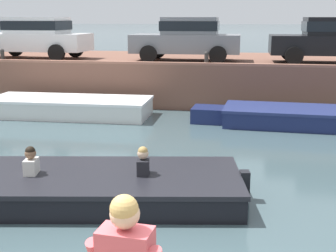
{
  "coord_description": "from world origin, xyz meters",
  "views": [
    {
      "loc": [
        1.25,
        -3.33,
        3.06
      ],
      "look_at": [
        -0.06,
        4.18,
        1.28
      ],
      "focal_mm": 50.0,
      "sensor_mm": 36.0,
      "label": 1
    }
  ],
  "objects_px": {
    "motorboat_passing": "(65,186)",
    "car_left_inner_grey": "(188,37)",
    "car_leftmost_white": "(35,36)",
    "boat_moored_central_navy": "(303,117)",
    "mooring_bollard_mid": "(206,58)",
    "mooring_bollard_west": "(2,55)",
    "car_centre_black": "(331,38)",
    "boat_moored_west_white": "(62,107)"
  },
  "relations": [
    {
      "from": "motorboat_passing",
      "to": "car_left_inner_grey",
      "type": "height_order",
      "value": "car_left_inner_grey"
    },
    {
      "from": "motorboat_passing",
      "to": "car_leftmost_white",
      "type": "relative_size",
      "value": 1.59
    },
    {
      "from": "motorboat_passing",
      "to": "car_left_inner_grey",
      "type": "xyz_separation_m",
      "value": [
        0.8,
        9.7,
        2.13
      ]
    },
    {
      "from": "boat_moored_central_navy",
      "to": "motorboat_passing",
      "type": "relative_size",
      "value": 0.89
    },
    {
      "from": "mooring_bollard_mid",
      "to": "motorboat_passing",
      "type": "bearing_deg",
      "value": -100.89
    },
    {
      "from": "motorboat_passing",
      "to": "mooring_bollard_west",
      "type": "xyz_separation_m",
      "value": [
        -5.67,
        8.38,
        1.52
      ]
    },
    {
      "from": "car_centre_black",
      "to": "mooring_bollard_mid",
      "type": "distance_m",
      "value": 4.37
    },
    {
      "from": "car_left_inner_grey",
      "to": "mooring_bollard_mid",
      "type": "distance_m",
      "value": 1.66
    },
    {
      "from": "car_centre_black",
      "to": "boat_moored_west_white",
      "type": "bearing_deg",
      "value": -160.01
    },
    {
      "from": "boat_moored_central_navy",
      "to": "motorboat_passing",
      "type": "bearing_deg",
      "value": -125.52
    },
    {
      "from": "boat_moored_central_navy",
      "to": "car_leftmost_white",
      "type": "distance_m",
      "value": 10.35
    },
    {
      "from": "car_left_inner_grey",
      "to": "mooring_bollard_west",
      "type": "xyz_separation_m",
      "value": [
        -6.48,
        -1.32,
        -0.61
      ]
    },
    {
      "from": "boat_moored_west_white",
      "to": "car_left_inner_grey",
      "type": "distance_m",
      "value": 5.16
    },
    {
      "from": "car_left_inner_grey",
      "to": "mooring_bollard_mid",
      "type": "xyz_separation_m",
      "value": [
        0.81,
        -1.32,
        -0.61
      ]
    },
    {
      "from": "boat_moored_central_navy",
      "to": "mooring_bollard_west",
      "type": "xyz_separation_m",
      "value": [
        -10.26,
        1.95,
        1.5
      ]
    },
    {
      "from": "mooring_bollard_west",
      "to": "mooring_bollard_mid",
      "type": "height_order",
      "value": "same"
    },
    {
      "from": "boat_moored_west_white",
      "to": "boat_moored_central_navy",
      "type": "xyz_separation_m",
      "value": [
        7.36,
        -0.18,
        -0.03
      ]
    },
    {
      "from": "boat_moored_west_white",
      "to": "mooring_bollard_west",
      "type": "xyz_separation_m",
      "value": [
        -2.9,
        1.78,
        1.47
      ]
    },
    {
      "from": "boat_moored_west_white",
      "to": "mooring_bollard_west",
      "type": "height_order",
      "value": "mooring_bollard_west"
    },
    {
      "from": "motorboat_passing",
      "to": "car_leftmost_white",
      "type": "distance_m",
      "value": 11.12
    },
    {
      "from": "car_centre_black",
      "to": "motorboat_passing",
      "type": "bearing_deg",
      "value": -120.57
    },
    {
      "from": "boat_moored_west_white",
      "to": "mooring_bollard_west",
      "type": "distance_m",
      "value": 3.7
    },
    {
      "from": "boat_moored_west_white",
      "to": "car_leftmost_white",
      "type": "distance_m",
      "value": 4.34
    },
    {
      "from": "car_leftmost_white",
      "to": "car_centre_black",
      "type": "xyz_separation_m",
      "value": [
        10.73,
        0.0,
        -0.0
      ]
    },
    {
      "from": "boat_moored_west_white",
      "to": "car_left_inner_grey",
      "type": "bearing_deg",
      "value": 40.87
    },
    {
      "from": "car_left_inner_grey",
      "to": "mooring_bollard_mid",
      "type": "height_order",
      "value": "car_left_inner_grey"
    },
    {
      "from": "mooring_bollard_west",
      "to": "boat_moored_west_white",
      "type": "bearing_deg",
      "value": -31.49
    },
    {
      "from": "car_leftmost_white",
      "to": "mooring_bollard_west",
      "type": "relative_size",
      "value": 9.49
    },
    {
      "from": "motorboat_passing",
      "to": "car_left_inner_grey",
      "type": "bearing_deg",
      "value": 85.27
    },
    {
      "from": "motorboat_passing",
      "to": "mooring_bollard_west",
      "type": "bearing_deg",
      "value": 124.09
    },
    {
      "from": "boat_moored_west_white",
      "to": "boat_moored_central_navy",
      "type": "bearing_deg",
      "value": -1.36
    },
    {
      "from": "car_left_inner_grey",
      "to": "mooring_bollard_west",
      "type": "bearing_deg",
      "value": -168.5
    },
    {
      "from": "motorboat_passing",
      "to": "car_left_inner_grey",
      "type": "relative_size",
      "value": 1.73
    },
    {
      "from": "boat_moored_west_white",
      "to": "mooring_bollard_mid",
      "type": "relative_size",
      "value": 13.59
    },
    {
      "from": "mooring_bollard_west",
      "to": "mooring_bollard_mid",
      "type": "bearing_deg",
      "value": 0.0
    },
    {
      "from": "boat_moored_central_navy",
      "to": "car_leftmost_white",
      "type": "bearing_deg",
      "value": 161.2
    },
    {
      "from": "motorboat_passing",
      "to": "boat_moored_west_white",
      "type": "bearing_deg",
      "value": 112.78
    },
    {
      "from": "car_centre_black",
      "to": "mooring_bollard_mid",
      "type": "xyz_separation_m",
      "value": [
        -4.12,
        -1.32,
        -0.61
      ]
    },
    {
      "from": "boat_moored_west_white",
      "to": "car_centre_black",
      "type": "height_order",
      "value": "car_centre_black"
    },
    {
      "from": "boat_moored_west_white",
      "to": "mooring_bollard_mid",
      "type": "xyz_separation_m",
      "value": [
        4.39,
        1.78,
        1.47
      ]
    },
    {
      "from": "boat_moored_west_white",
      "to": "motorboat_passing",
      "type": "xyz_separation_m",
      "value": [
        2.77,
        -6.61,
        -0.05
      ]
    },
    {
      "from": "boat_moored_west_white",
      "to": "car_leftmost_white",
      "type": "height_order",
      "value": "car_leftmost_white"
    }
  ]
}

